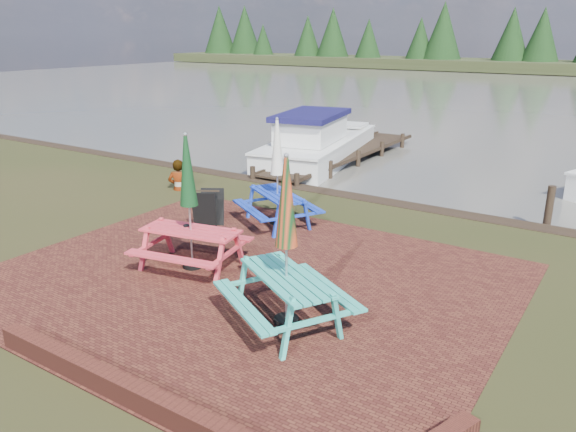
# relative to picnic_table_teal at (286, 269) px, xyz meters

# --- Properties ---
(ground) EXTENTS (120.00, 120.00, 0.00)m
(ground) POSITION_rel_picnic_table_teal_xyz_m (-1.49, -0.07, -0.93)
(ground) COLOR black
(ground) RESTS_ON ground
(paving) EXTENTS (9.00, 7.50, 0.02)m
(paving) POSITION_rel_picnic_table_teal_xyz_m (-1.49, 0.93, -0.92)
(paving) COLOR #381511
(paving) RESTS_ON ground
(brick_wall) EXTENTS (6.21, 1.79, 0.30)m
(brick_wall) POSITION_rel_picnic_table_teal_xyz_m (0.66, -2.49, -0.78)
(brick_wall) COLOR #4C1E16
(brick_wall) RESTS_ON ground
(water) EXTENTS (120.00, 60.00, 0.02)m
(water) POSITION_rel_picnic_table_teal_xyz_m (-1.49, 36.93, -0.93)
(water) COLOR #45423B
(water) RESTS_ON ground
(picnic_table_teal) EXTENTS (2.50, 2.42, 2.65)m
(picnic_table_teal) POSITION_rel_picnic_table_teal_xyz_m (0.00, 0.00, 0.00)
(picnic_table_teal) COLOR teal
(picnic_table_teal) RESTS_ON ground
(picnic_table_red) EXTENTS (2.13, 1.97, 2.57)m
(picnic_table_red) POSITION_rel_picnic_table_teal_xyz_m (-2.69, 0.82, -0.03)
(picnic_table_red) COLOR #C3323E
(picnic_table_red) RESTS_ON ground
(picnic_table_blue) EXTENTS (2.34, 2.28, 2.47)m
(picnic_table_blue) POSITION_rel_picnic_table_teal_xyz_m (-2.77, 3.84, -0.06)
(picnic_table_blue) COLOR #1532A3
(picnic_table_blue) RESTS_ON ground
(chalkboard) EXTENTS (0.57, 0.75, 0.87)m
(chalkboard) POSITION_rel_picnic_table_teal_xyz_m (-4.01, 2.83, -0.48)
(chalkboard) COLOR black
(chalkboard) RESTS_ON ground
(jetty) EXTENTS (1.76, 9.08, 1.00)m
(jetty) POSITION_rel_picnic_table_teal_xyz_m (-4.99, 11.20, -0.81)
(jetty) COLOR black
(jetty) RESTS_ON ground
(boat_jetty) EXTENTS (3.72, 7.39, 2.05)m
(boat_jetty) POSITION_rel_picnic_table_teal_xyz_m (-5.79, 10.83, -0.51)
(boat_jetty) COLOR silver
(boat_jetty) RESTS_ON ground
(person) EXTENTS (0.75, 0.65, 1.75)m
(person) POSITION_rel_picnic_table_teal_xyz_m (-6.82, 4.79, -0.05)
(person) COLOR gray
(person) RESTS_ON ground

